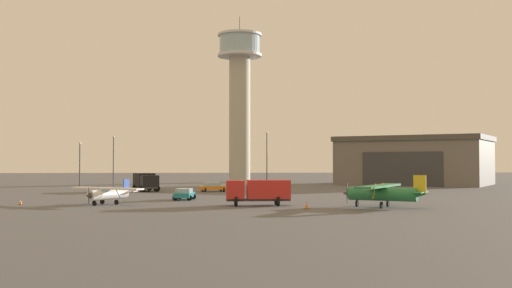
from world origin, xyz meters
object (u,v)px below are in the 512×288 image
object	(u,v)px
car_teal	(184,194)
traffic_cone_near_right	(21,202)
truck_box_red	(258,191)
light_post_east	(113,156)
control_tower	(240,89)
light_post_north	(80,161)
traffic_cone_near_left	(307,205)
light_post_west	(267,154)
car_orange	(213,187)
airplane_green	(383,192)
airplane_white	(109,193)
truck_box_black	(146,181)

from	to	relation	value
car_teal	traffic_cone_near_right	world-z (taller)	car_teal
truck_box_red	light_post_east	bearing A→B (deg)	-65.90
traffic_cone_near_right	control_tower	bearing A→B (deg)	69.69
light_post_north	traffic_cone_near_left	distance (m)	55.62
light_post_east	traffic_cone_near_right	size ratio (longest dim) A/B	16.75
truck_box_red	light_post_west	world-z (taller)	light_post_west
car_orange	light_post_north	bearing A→B (deg)	139.59
airplane_green	car_teal	size ratio (longest dim) A/B	2.26
airplane_white	traffic_cone_near_left	world-z (taller)	airplane_white
light_post_west	light_post_north	size ratio (longest dim) A/B	1.30
car_teal	light_post_east	bearing A→B (deg)	27.68
car_orange	light_post_west	xyz separation A→B (m)	(10.35, 22.17, 5.32)
airplane_white	car_teal	world-z (taller)	airplane_white
light_post_west	traffic_cone_near_left	bearing A→B (deg)	-91.35
traffic_cone_near_left	airplane_white	bearing A→B (deg)	159.12
car_orange	airplane_white	bearing A→B (deg)	-127.03
control_tower	airplane_white	world-z (taller)	control_tower
car_orange	light_post_north	world-z (taller)	light_post_north
car_orange	light_post_east	bearing A→B (deg)	114.62
airplane_white	traffic_cone_near_left	distance (m)	21.53
light_post_west	light_post_east	distance (m)	29.06
traffic_cone_near_left	traffic_cone_near_right	distance (m)	30.38
control_tower	truck_box_black	bearing A→B (deg)	-111.52
light_post_north	light_post_west	bearing A→B (deg)	19.43
light_post_west	airplane_green	bearing A→B (deg)	-83.30
control_tower	light_post_west	bearing A→B (deg)	-79.20
light_post_north	airplane_green	bearing A→B (deg)	-48.53
truck_box_red	traffic_cone_near_right	world-z (taller)	truck_box_red
car_teal	light_post_west	size ratio (longest dim) A/B	0.43
light_post_east	light_post_north	distance (m)	12.54
traffic_cone_near_right	light_post_north	bearing A→B (deg)	93.06
traffic_cone_near_left	traffic_cone_near_right	xyz separation A→B (m)	(-29.35, 7.85, -0.08)
airplane_white	truck_box_black	world-z (taller)	truck_box_black
car_teal	car_orange	bearing A→B (deg)	-1.74
control_tower	truck_box_red	distance (m)	77.13
light_post_north	traffic_cone_near_right	world-z (taller)	light_post_north
airplane_white	traffic_cone_near_right	bearing A→B (deg)	-60.22
airplane_green	car_teal	bearing A→B (deg)	-2.73
control_tower	traffic_cone_near_left	xyz separation A→B (m)	(2.87, -79.37, -20.95)
truck_box_black	light_post_west	bearing A→B (deg)	113.10
truck_box_red	truck_box_black	size ratio (longest dim) A/B	0.94
light_post_north	car_teal	bearing A→B (deg)	-58.27
light_post_west	light_post_east	bearing A→B (deg)	179.16
light_post_north	car_orange	bearing A→B (deg)	-25.42
car_teal	traffic_cone_near_left	world-z (taller)	car_teal
control_tower	car_teal	xyz separation A→B (m)	(-9.55, -64.30, -20.57)
airplane_white	traffic_cone_near_right	distance (m)	9.29
airplane_white	traffic_cone_near_right	xyz separation A→B (m)	(-9.24, 0.18, -0.95)
truck_box_black	car_orange	xyz separation A→B (m)	(10.46, -2.22, -0.85)
car_orange	light_post_east	size ratio (longest dim) A/B	0.50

